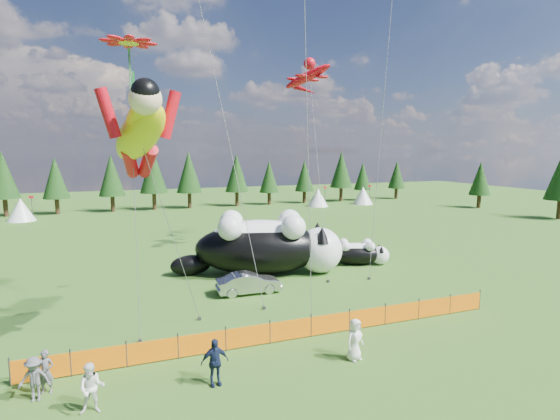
% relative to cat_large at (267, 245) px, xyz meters
% --- Properties ---
extents(ground, '(160.00, 160.00, 0.00)m').
position_rel_cat_large_xyz_m(ground, '(-2.58, -7.68, -2.05)').
color(ground, '#0E3B0A').
rests_on(ground, ground).
extents(safety_fence, '(22.06, 0.06, 1.10)m').
position_rel_cat_large_xyz_m(safety_fence, '(-2.58, -10.68, -1.55)').
color(safety_fence, '#262626').
rests_on(safety_fence, ground).
extents(tree_line, '(90.00, 4.00, 8.00)m').
position_rel_cat_large_xyz_m(tree_line, '(-2.58, 37.32, 1.95)').
color(tree_line, black).
rests_on(tree_line, ground).
extents(festival_tents, '(50.00, 3.20, 2.80)m').
position_rel_cat_large_xyz_m(festival_tents, '(8.42, 32.32, -0.65)').
color(festival_tents, white).
rests_on(festival_tents, ground).
extents(cat_large, '(11.72, 6.53, 4.32)m').
position_rel_cat_large_xyz_m(cat_large, '(0.00, 0.00, 0.00)').
color(cat_large, black).
rests_on(cat_large, ground).
extents(cat_small, '(5.01, 3.09, 1.88)m').
position_rel_cat_large_xyz_m(cat_small, '(7.23, -0.15, -1.16)').
color(cat_small, black).
rests_on(cat_small, ground).
extents(car, '(3.90, 1.46, 1.27)m').
position_rel_cat_large_xyz_m(car, '(-2.47, -3.70, -1.42)').
color(car, '#B5B5BA').
rests_on(car, ground).
extents(spectator_a, '(0.66, 0.54, 1.57)m').
position_rel_cat_large_xyz_m(spectator_a, '(-12.29, -11.62, -1.26)').
color(spectator_a, '#535458').
rests_on(spectator_a, ground).
extents(spectator_b, '(0.88, 0.58, 1.70)m').
position_rel_cat_large_xyz_m(spectator_b, '(-10.72, -13.49, -1.20)').
color(spectator_b, white).
rests_on(spectator_b, ground).
extents(spectator_c, '(1.06, 0.58, 1.76)m').
position_rel_cat_large_xyz_m(spectator_c, '(-6.61, -13.22, -1.17)').
color(spectator_c, '#16203E').
rests_on(spectator_c, ground).
extents(spectator_d, '(1.08, 0.66, 1.57)m').
position_rel_cat_large_xyz_m(spectator_d, '(-12.58, -12.04, -1.27)').
color(spectator_d, '#535458').
rests_on(spectator_d, ground).
extents(spectator_e, '(0.97, 0.77, 1.73)m').
position_rel_cat_large_xyz_m(spectator_e, '(-0.84, -13.32, -1.19)').
color(spectator_e, white).
rests_on(spectator_e, ground).
extents(superhero_kite, '(5.82, 6.09, 11.70)m').
position_rel_cat_large_xyz_m(superhero_kite, '(-8.64, -8.93, 7.15)').
color(superhero_kite, '#D7C80B').
rests_on(superhero_kite, ground).
extents(gecko_kite, '(6.30, 12.91, 17.45)m').
position_rel_cat_large_xyz_m(gecko_kite, '(5.65, 5.99, 12.55)').
color(gecko_kite, red).
rests_on(gecko_kite, ground).
extents(flower_kite, '(2.94, 3.26, 13.46)m').
position_rel_cat_large_xyz_m(flower_kite, '(-8.83, -6.83, 11.06)').
color(flower_kite, red).
rests_on(flower_kite, ground).
extents(diamond_kite_c, '(1.12, 2.99, 17.69)m').
position_rel_cat_large_xyz_m(diamond_kite_c, '(-0.44, -7.11, 13.81)').
color(diamond_kite_c, blue).
rests_on(diamond_kite_c, ground).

